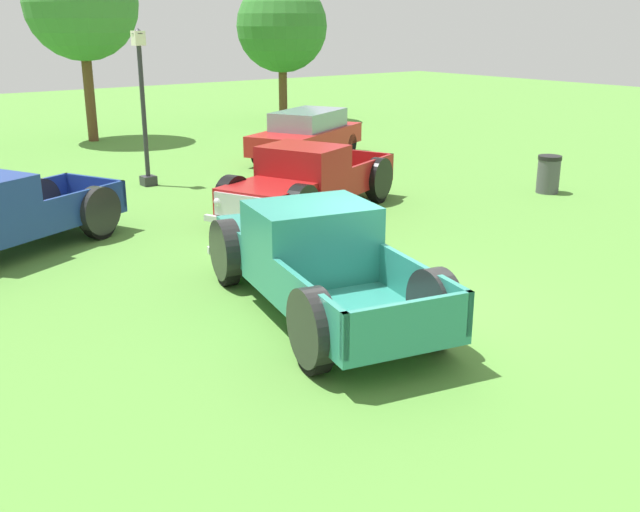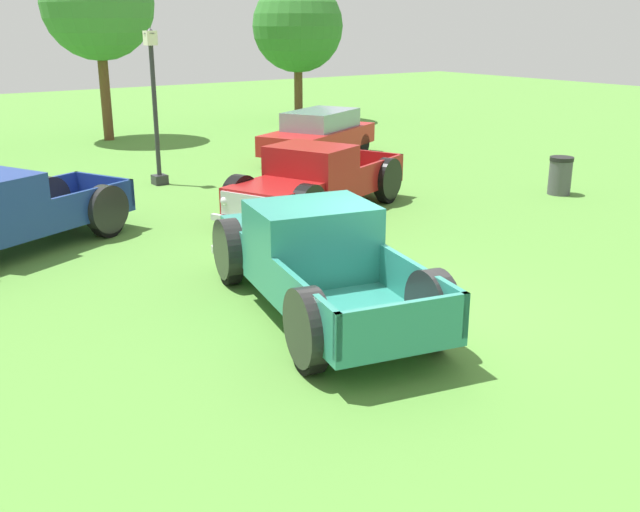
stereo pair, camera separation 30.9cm
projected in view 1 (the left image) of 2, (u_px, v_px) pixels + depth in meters
The scene contains 8 objects.
ground_plane at pixel (394, 309), 11.21m from camera, with size 80.00×80.00×0.00m, color #548C38.
pickup_truck_foreground at pixel (310, 257), 11.17m from camera, with size 3.05×5.55×1.61m.
pickup_truck_behind_left at pixel (302, 183), 16.31m from camera, with size 5.48×3.63×1.58m.
sedan_distant_a at pixel (307, 134), 23.24m from camera, with size 4.86×3.65×1.51m.
lamp_post_far at pixel (143, 105), 19.04m from camera, with size 0.36×0.36×4.02m.
trash_can at pixel (548, 174), 18.69m from camera, with size 0.59×0.59×0.95m.
oak_tree_east at pixel (282, 26), 31.03m from camera, with size 3.83×3.83×5.89m.
oak_tree_center at pixel (81, 4), 25.51m from camera, with size 3.93×3.93×6.74m.
Camera 1 is at (-7.22, -7.61, 4.19)m, focal length 41.38 mm.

